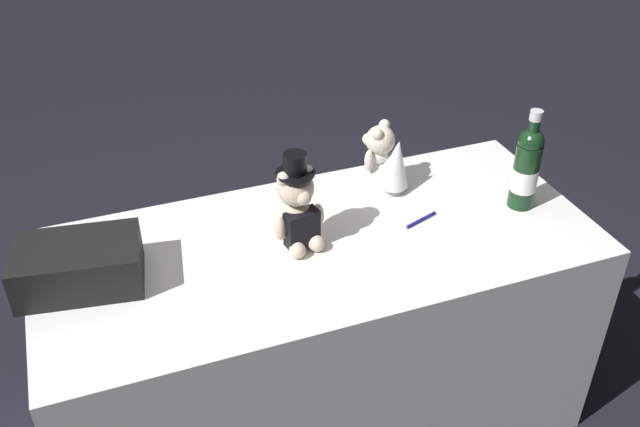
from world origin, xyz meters
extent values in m
plane|color=black|center=(0.00, 0.00, 0.00)|extent=(12.00, 12.00, 0.00)
cube|color=white|center=(0.00, 0.00, 0.38)|extent=(1.64, 0.72, 0.76)
ellipsoid|color=beige|center=(0.07, -0.02, 0.83)|extent=(0.12, 0.10, 0.14)
cube|color=black|center=(0.06, 0.01, 0.83)|extent=(0.10, 0.06, 0.11)
sphere|color=beige|center=(0.07, -0.02, 0.94)|extent=(0.10, 0.10, 0.10)
sphere|color=beige|center=(0.06, 0.02, 0.94)|extent=(0.04, 0.04, 0.04)
sphere|color=beige|center=(0.10, -0.01, 0.99)|extent=(0.04, 0.04, 0.04)
sphere|color=beige|center=(0.03, -0.03, 0.99)|extent=(0.04, 0.04, 0.04)
ellipsoid|color=beige|center=(0.12, 0.01, 0.84)|extent=(0.03, 0.03, 0.08)
ellipsoid|color=beige|center=(0.00, -0.02, 0.84)|extent=(0.03, 0.03, 0.08)
sphere|color=beige|center=(0.09, 0.05, 0.78)|extent=(0.05, 0.05, 0.05)
sphere|color=beige|center=(0.02, 0.03, 0.78)|extent=(0.05, 0.05, 0.05)
cylinder|color=black|center=(0.07, -0.02, 0.99)|extent=(0.11, 0.11, 0.01)
cylinder|color=black|center=(0.07, -0.02, 1.02)|extent=(0.06, 0.06, 0.06)
cone|color=white|center=(-0.28, -0.22, 0.82)|extent=(0.16, 0.16, 0.13)
ellipsoid|color=white|center=(-0.28, -0.22, 0.88)|extent=(0.07, 0.06, 0.06)
sphere|color=beige|center=(-0.28, -0.22, 0.93)|extent=(0.09, 0.09, 0.09)
sphere|color=beige|center=(-0.25, -0.24, 0.92)|extent=(0.04, 0.04, 0.04)
sphere|color=beige|center=(-0.31, -0.24, 0.97)|extent=(0.04, 0.04, 0.04)
sphere|color=beige|center=(-0.26, -0.19, 0.97)|extent=(0.04, 0.04, 0.04)
ellipsoid|color=beige|center=(-0.30, -0.26, 0.87)|extent=(0.03, 0.03, 0.08)
ellipsoid|color=beige|center=(-0.24, -0.20, 0.87)|extent=(0.03, 0.03, 0.08)
cone|color=white|center=(-0.32, -0.18, 0.86)|extent=(0.18, 0.18, 0.17)
cylinder|color=black|center=(-0.66, 0.04, 0.86)|extent=(0.08, 0.08, 0.21)
sphere|color=black|center=(-0.66, 0.04, 0.98)|extent=(0.08, 0.08, 0.08)
cylinder|color=black|center=(-0.66, 0.04, 1.03)|extent=(0.03, 0.03, 0.09)
cylinder|color=silver|center=(-0.66, 0.04, 1.07)|extent=(0.04, 0.04, 0.03)
cylinder|color=white|center=(-0.66, 0.04, 0.85)|extent=(0.08, 0.08, 0.07)
cylinder|color=navy|center=(-0.32, 0.01, 0.76)|extent=(0.12, 0.05, 0.01)
cone|color=silver|center=(-0.27, 0.03, 0.76)|extent=(0.02, 0.01, 0.01)
cube|color=black|center=(0.67, -0.05, 0.82)|extent=(0.35, 0.25, 0.13)
cube|color=#B7B7BF|center=(0.68, -0.15, 0.82)|extent=(0.04, 0.01, 0.03)
camera|label=1|loc=(0.59, 1.57, 2.00)|focal=40.04mm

